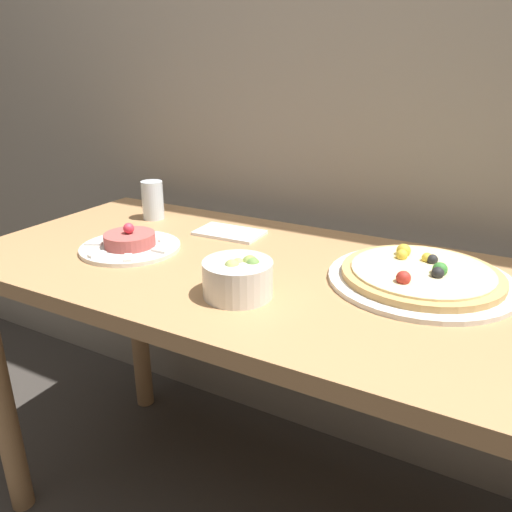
{
  "coord_description": "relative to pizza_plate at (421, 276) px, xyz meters",
  "views": [
    {
      "loc": [
        0.47,
        -0.56,
        1.17
      ],
      "look_at": [
        0.0,
        0.28,
        0.8
      ],
      "focal_mm": 35.0,
      "sensor_mm": 36.0,
      "label": 1
    }
  ],
  "objects": [
    {
      "name": "tartare_plate",
      "position": [
        -0.65,
        -0.14,
        0.0
      ],
      "size": [
        0.24,
        0.24,
        0.07
      ],
      "color": "silver",
      "rests_on": "dining_table"
    },
    {
      "name": "small_bowl",
      "position": [
        -0.29,
        -0.23,
        0.02
      ],
      "size": [
        0.13,
        0.13,
        0.08
      ],
      "color": "silver",
      "rests_on": "dining_table"
    },
    {
      "name": "drinking_glass",
      "position": [
        -0.76,
        0.09,
        0.04
      ],
      "size": [
        0.06,
        0.06,
        0.11
      ],
      "color": "silver",
      "rests_on": "dining_table"
    },
    {
      "name": "dining_table",
      "position": [
        -0.32,
        -0.08,
        -0.13
      ],
      "size": [
        1.37,
        0.64,
        0.76
      ],
      "color": "#AD7F51",
      "rests_on": "ground_plane"
    },
    {
      "name": "napkin",
      "position": [
        -0.5,
        0.07,
        -0.01
      ],
      "size": [
        0.17,
        0.11,
        0.01
      ],
      "color": "white",
      "rests_on": "dining_table"
    },
    {
      "name": "back_wall",
      "position": [
        -0.32,
        0.36,
        0.53
      ],
      "size": [
        8.0,
        0.05,
        2.6
      ],
      "color": "gray",
      "rests_on": "ground_plane"
    },
    {
      "name": "pizza_plate",
      "position": [
        0.0,
        0.0,
        0.0
      ],
      "size": [
        0.37,
        0.37,
        0.05
      ],
      "color": "silver",
      "rests_on": "dining_table"
    }
  ]
}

